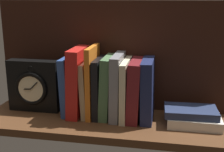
# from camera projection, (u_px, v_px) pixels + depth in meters

# --- Properties ---
(ground_plane) EXTENTS (0.85, 0.26, 0.03)m
(ground_plane) POSITION_uv_depth(u_px,v_px,m) (108.00, 123.00, 1.00)
(ground_plane) COLOR #4C2D19
(back_panel) EXTENTS (0.85, 0.01, 0.38)m
(back_panel) POSITION_uv_depth(u_px,v_px,m) (115.00, 56.00, 1.07)
(back_panel) COLOR black
(back_panel) RESTS_ON ground_plane
(book_blue_modern) EXTENTS (0.03, 0.13, 0.20)m
(book_blue_modern) POSITION_uv_depth(u_px,v_px,m) (68.00, 85.00, 1.04)
(book_blue_modern) COLOR #2D4C8E
(book_blue_modern) RESTS_ON ground_plane
(book_red_requiem) EXTENTS (0.05, 0.15, 0.23)m
(book_red_requiem) POSITION_uv_depth(u_px,v_px,m) (78.00, 82.00, 1.03)
(book_red_requiem) COLOR red
(book_red_requiem) RESTS_ON ground_plane
(book_tan_shortstories) EXTENTS (0.03, 0.14, 0.19)m
(book_tan_shortstories) POSITION_uv_depth(u_px,v_px,m) (87.00, 88.00, 1.03)
(book_tan_shortstories) COLOR tan
(book_tan_shortstories) RESTS_ON ground_plane
(book_orange_pandolfini) EXTENTS (0.02, 0.15, 0.24)m
(book_orange_pandolfini) POSITION_uv_depth(u_px,v_px,m) (93.00, 81.00, 1.02)
(book_orange_pandolfini) COLOR orange
(book_orange_pandolfini) RESTS_ON ground_plane
(book_black_skeptic) EXTENTS (0.02, 0.14, 0.20)m
(book_black_skeptic) POSITION_uv_depth(u_px,v_px,m) (99.00, 87.00, 1.02)
(book_black_skeptic) COLOR black
(book_black_skeptic) RESTS_ON ground_plane
(book_green_romantic) EXTENTS (0.04, 0.14, 0.21)m
(book_green_romantic) POSITION_uv_depth(u_px,v_px,m) (108.00, 87.00, 1.01)
(book_green_romantic) COLOR #476B44
(book_green_romantic) RESTS_ON ground_plane
(book_gray_chess) EXTENTS (0.03, 0.16, 0.21)m
(book_gray_chess) POSITION_uv_depth(u_px,v_px,m) (117.00, 86.00, 1.01)
(book_gray_chess) COLOR gray
(book_gray_chess) RESTS_ON ground_plane
(book_cream_twain) EXTENTS (0.02, 0.16, 0.20)m
(book_cream_twain) POSITION_uv_depth(u_px,v_px,m) (126.00, 89.00, 1.00)
(book_cream_twain) COLOR beige
(book_cream_twain) RESTS_ON ground_plane
(book_maroon_dawkins) EXTENTS (0.04, 0.16, 0.20)m
(book_maroon_dawkins) POSITION_uv_depth(u_px,v_px,m) (135.00, 90.00, 1.00)
(book_maroon_dawkins) COLOR maroon
(book_maroon_dawkins) RESTS_ON ground_plane
(book_navy_bierce) EXTENTS (0.04, 0.15, 0.20)m
(book_navy_bierce) POSITION_uv_depth(u_px,v_px,m) (148.00, 90.00, 0.99)
(book_navy_bierce) COLOR #192147
(book_navy_bierce) RESTS_ON ground_plane
(framed_clock) EXTENTS (0.18, 0.06, 0.18)m
(framed_clock) POSITION_uv_depth(u_px,v_px,m) (34.00, 86.00, 1.06)
(framed_clock) COLOR black
(framed_clock) RESTS_ON ground_plane
(book_stack_side) EXTENTS (0.18, 0.11, 0.06)m
(book_stack_side) POSITION_uv_depth(u_px,v_px,m) (193.00, 117.00, 0.95)
(book_stack_side) COLOR beige
(book_stack_side) RESTS_ON ground_plane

